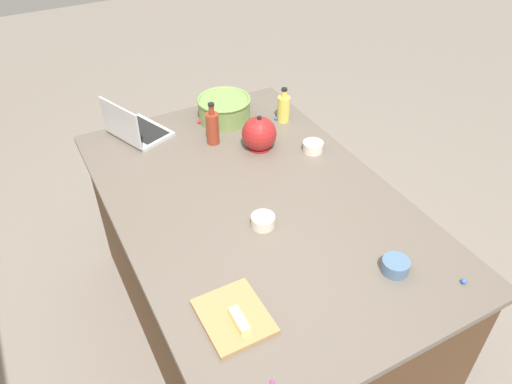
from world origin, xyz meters
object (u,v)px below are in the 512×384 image
butter_stick_left (240,321)px  ramekin_medium (395,266)px  bottle_soy (212,127)px  cutting_board (234,316)px  mixing_bowl_large (224,108)px  ramekin_small (313,147)px  laptop (134,129)px  ramekin_wide (263,221)px  kettle (259,134)px  bottle_oil (284,108)px

butter_stick_left → ramekin_medium: same height
bottle_soy → cutting_board: size_ratio=0.87×
mixing_bowl_large → ramekin_small: bearing=-152.8°
laptop → bottle_soy: bottle_soy is taller
ramekin_wide → ramekin_small: bearing=-53.1°
kettle → cutting_board: 1.08m
cutting_board → ramekin_wide: (0.37, -0.32, 0.02)m
laptop → mixing_bowl_large: laptop is taller
laptop → ramekin_medium: size_ratio=3.46×
laptop → mixing_bowl_large: 0.50m
mixing_bowl_large → ramekin_medium: 1.35m
mixing_bowl_large → ramekin_medium: (-1.34, -0.08, -0.04)m
butter_stick_left → ramekin_small: size_ratio=1.06×
bottle_oil → ramekin_wide: 0.88m
cutting_board → ramekin_wide: 0.49m
bottle_soy → ramekin_small: bottle_soy is taller
ramekin_medium → cutting_board: bearing=81.7°
bottle_oil → laptop: bearing=73.4°
mixing_bowl_large → cutting_board: mixing_bowl_large is taller
bottle_oil → ramekin_wide: bottle_oil is taller
cutting_board → ramekin_wide: bearing=-40.9°
mixing_bowl_large → ramekin_medium: mixing_bowl_large is taller
butter_stick_left → ramekin_medium: bearing=-94.3°
ramekin_medium → ramekin_wide: bearing=34.9°
bottle_oil → ramekin_small: (-0.33, 0.02, -0.05)m
mixing_bowl_large → ramekin_wide: mixing_bowl_large is taller
bottle_oil → ramekin_medium: bearing=170.4°
bottle_soy → ramekin_small: size_ratio=2.23×
cutting_board → ramekin_medium: size_ratio=2.49×
laptop → ramekin_wide: bearing=-164.4°
bottle_soy → butter_stick_left: bottle_soy is taller
butter_stick_left → ramekin_medium: size_ratio=1.03×
ramekin_small → ramekin_medium: size_ratio=0.97×
bottle_soy → butter_stick_left: size_ratio=2.10×
ramekin_small → ramekin_medium: ramekin_medium is taller
bottle_soy → ramekin_medium: (-1.15, -0.24, -0.07)m
mixing_bowl_large → kettle: (-0.34, -0.03, 0.01)m
laptop → ramekin_medium: 1.52m
mixing_bowl_large → bottle_soy: 0.25m
mixing_bowl_large → bottle_soy: bearing=140.7°
kettle → ramekin_small: (-0.16, -0.23, -0.05)m
kettle → cutting_board: kettle is taller
bottle_oil → bottle_soy: 0.44m
butter_stick_left → kettle: bearing=-31.9°
bottle_soy → ramekin_medium: size_ratio=2.17×
ramekin_medium → ramekin_wide: size_ratio=1.04×
mixing_bowl_large → ramekin_wide: (-0.88, 0.24, -0.04)m
laptop → ramekin_wide: 0.98m
kettle → laptop: bearing=53.0°
kettle → ramekin_small: size_ratio=2.06×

